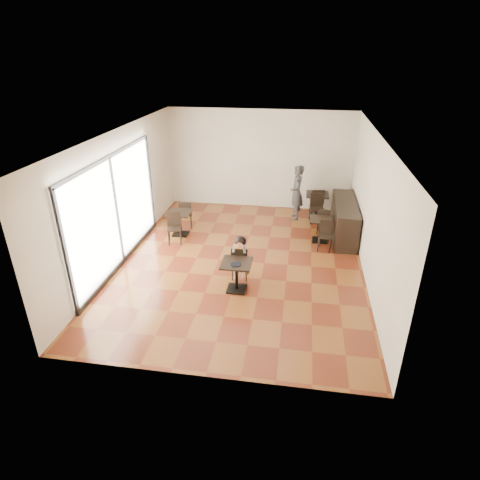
% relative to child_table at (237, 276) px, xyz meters
% --- Properties ---
extents(floor, '(6.00, 8.00, 0.01)m').
position_rel_child_table_xyz_m(floor, '(-0.09, 1.32, -0.35)').
color(floor, brown).
rests_on(floor, ground).
extents(ceiling, '(6.00, 8.00, 0.01)m').
position_rel_child_table_xyz_m(ceiling, '(-0.09, 1.32, 2.85)').
color(ceiling, white).
rests_on(ceiling, floor).
extents(wall_back, '(6.00, 0.01, 3.20)m').
position_rel_child_table_xyz_m(wall_back, '(-0.09, 5.32, 1.25)').
color(wall_back, silver).
rests_on(wall_back, floor).
extents(wall_front, '(6.00, 0.01, 3.20)m').
position_rel_child_table_xyz_m(wall_front, '(-0.09, -2.68, 1.25)').
color(wall_front, silver).
rests_on(wall_front, floor).
extents(wall_left, '(0.01, 8.00, 3.20)m').
position_rel_child_table_xyz_m(wall_left, '(-3.09, 1.32, 1.25)').
color(wall_left, silver).
rests_on(wall_left, floor).
extents(wall_right, '(0.01, 8.00, 3.20)m').
position_rel_child_table_xyz_m(wall_right, '(2.91, 1.32, 1.25)').
color(wall_right, silver).
rests_on(wall_right, floor).
extents(storefront_window, '(0.04, 4.50, 2.60)m').
position_rel_child_table_xyz_m(storefront_window, '(-3.06, 0.82, 1.05)').
color(storefront_window, white).
rests_on(storefront_window, floor).
extents(child_table, '(0.66, 0.66, 0.70)m').
position_rel_child_table_xyz_m(child_table, '(0.00, 0.00, 0.00)').
color(child_table, black).
rests_on(child_table, floor).
extents(child_chair, '(0.38, 0.38, 0.84)m').
position_rel_child_table_xyz_m(child_chair, '(-0.00, 0.55, 0.07)').
color(child_chair, black).
rests_on(child_chair, floor).
extents(child, '(0.38, 0.53, 1.06)m').
position_rel_child_table_xyz_m(child, '(0.00, 0.55, 0.18)').
color(child, slate).
rests_on(child, child_chair).
extents(plate, '(0.24, 0.24, 0.01)m').
position_rel_child_table_xyz_m(plate, '(0.00, -0.10, 0.36)').
color(plate, black).
rests_on(plate, child_table).
extents(pizza_slice, '(0.25, 0.19, 0.06)m').
position_rel_child_table_xyz_m(pizza_slice, '(0.00, 0.36, 0.57)').
color(pizza_slice, '#EAD373').
rests_on(pizza_slice, child).
extents(adult_patron, '(0.49, 0.67, 1.70)m').
position_rel_child_table_xyz_m(adult_patron, '(1.17, 4.41, 0.50)').
color(adult_patron, '#38383D').
rests_on(adult_patron, floor).
extents(cafe_table_mid, '(0.72, 0.72, 0.66)m').
position_rel_child_table_xyz_m(cafe_table_mid, '(1.90, 2.85, -0.02)').
color(cafe_table_mid, black).
rests_on(cafe_table_mid, floor).
extents(cafe_table_left, '(0.82, 0.82, 0.70)m').
position_rel_child_table_xyz_m(cafe_table_left, '(-2.08, 2.66, 0.00)').
color(cafe_table_left, black).
rests_on(cafe_table_left, floor).
extents(cafe_table_back, '(0.79, 0.79, 0.74)m').
position_rel_child_table_xyz_m(cafe_table_back, '(1.82, 4.71, 0.02)').
color(cafe_table_back, black).
rests_on(cafe_table_back, floor).
extents(chair_mid_a, '(0.41, 0.41, 0.80)m').
position_rel_child_table_xyz_m(chair_mid_a, '(2.01, 3.40, 0.05)').
color(chair_mid_a, black).
rests_on(chair_mid_a, floor).
extents(chair_mid_b, '(0.41, 0.41, 0.80)m').
position_rel_child_table_xyz_m(chair_mid_b, '(2.01, 2.30, 0.05)').
color(chair_mid_b, black).
rests_on(chair_mid_b, floor).
extents(chair_left_a, '(0.47, 0.47, 0.84)m').
position_rel_child_table_xyz_m(chair_left_a, '(-2.08, 3.21, 0.07)').
color(chair_left_a, black).
rests_on(chair_left_a, floor).
extents(chair_left_b, '(0.47, 0.47, 0.84)m').
position_rel_child_table_xyz_m(chair_left_b, '(-2.08, 2.11, 0.07)').
color(chair_left_b, black).
rests_on(chair_left_b, floor).
extents(chair_back_a, '(0.45, 0.45, 0.89)m').
position_rel_child_table_xyz_m(chair_back_a, '(1.82, 4.82, 0.10)').
color(chair_back_a, black).
rests_on(chair_back_a, floor).
extents(chair_back_b, '(0.45, 0.45, 0.89)m').
position_rel_child_table_xyz_m(chair_back_b, '(1.82, 4.16, 0.10)').
color(chair_back_b, black).
rests_on(chair_back_b, floor).
extents(service_counter, '(0.60, 2.40, 1.00)m').
position_rel_child_table_xyz_m(service_counter, '(2.56, 3.32, 0.15)').
color(service_counter, black).
rests_on(service_counter, floor).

